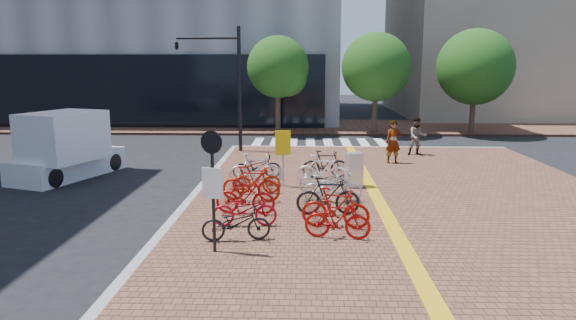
{
  "coord_description": "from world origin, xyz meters",
  "views": [
    {
      "loc": [
        -0.36,
        -14.44,
        4.39
      ],
      "look_at": [
        -0.88,
        1.99,
        1.3
      ],
      "focal_mm": 32.0,
      "sensor_mm": 36.0,
      "label": 1
    }
  ],
  "objects_px": {
    "bike_2": "(245,196)",
    "bike_9": "(328,196)",
    "utility_box": "(354,170)",
    "box_truck": "(65,146)",
    "bike_8": "(335,208)",
    "traffic_light_pole": "(211,66)",
    "bike_5": "(255,170)",
    "bike_7": "(338,219)",
    "pedestrian_b": "(417,136)",
    "notice_sign": "(213,177)",
    "bike_3": "(251,184)",
    "yellow_sign": "(283,148)",
    "bike_6": "(257,166)",
    "bike_0": "(236,223)",
    "bike_13": "(325,164)",
    "bike_11": "(323,181)",
    "bike_1": "(245,210)",
    "pedestrian_a": "(393,142)",
    "bike_4": "(257,180)",
    "bike_12": "(322,170)",
    "bike_10": "(333,187)"
  },
  "relations": [
    {
      "from": "yellow_sign",
      "to": "traffic_light_pole",
      "type": "distance_m",
      "value": 8.79
    },
    {
      "from": "bike_1",
      "to": "bike_10",
      "type": "bearing_deg",
      "value": -48.32
    },
    {
      "from": "utility_box",
      "to": "bike_0",
      "type": "bearing_deg",
      "value": -120.9
    },
    {
      "from": "bike_13",
      "to": "bike_5",
      "type": "bearing_deg",
      "value": 112.7
    },
    {
      "from": "bike_2",
      "to": "bike_4",
      "type": "xyz_separation_m",
      "value": [
        0.11,
        2.34,
        -0.04
      ]
    },
    {
      "from": "bike_3",
      "to": "bike_12",
      "type": "height_order",
      "value": "bike_3"
    },
    {
      "from": "bike_3",
      "to": "notice_sign",
      "type": "xyz_separation_m",
      "value": [
        -0.39,
        -4.42,
        1.21
      ]
    },
    {
      "from": "bike_8",
      "to": "bike_13",
      "type": "xyz_separation_m",
      "value": [
        -0.02,
        6.0,
        -0.01
      ]
    },
    {
      "from": "bike_0",
      "to": "bike_3",
      "type": "xyz_separation_m",
      "value": [
        -0.01,
        3.62,
        0.12
      ]
    },
    {
      "from": "bike_0",
      "to": "bike_3",
      "type": "distance_m",
      "value": 3.62
    },
    {
      "from": "bike_6",
      "to": "yellow_sign",
      "type": "xyz_separation_m",
      "value": [
        1.03,
        -1.19,
        0.9
      ]
    },
    {
      "from": "pedestrian_a",
      "to": "bike_5",
      "type": "bearing_deg",
      "value": -150.58
    },
    {
      "from": "bike_3",
      "to": "pedestrian_a",
      "type": "distance_m",
      "value": 8.48
    },
    {
      "from": "bike_9",
      "to": "box_truck",
      "type": "xyz_separation_m",
      "value": [
        -10.0,
        5.29,
        0.54
      ]
    },
    {
      "from": "bike_0",
      "to": "notice_sign",
      "type": "bearing_deg",
      "value": 144.95
    },
    {
      "from": "bike_2",
      "to": "bike_9",
      "type": "distance_m",
      "value": 2.36
    },
    {
      "from": "bike_4",
      "to": "traffic_light_pole",
      "type": "height_order",
      "value": "traffic_light_pole"
    },
    {
      "from": "bike_12",
      "to": "traffic_light_pole",
      "type": "distance_m",
      "value": 9.62
    },
    {
      "from": "bike_3",
      "to": "yellow_sign",
      "type": "distance_m",
      "value": 2.36
    },
    {
      "from": "bike_3",
      "to": "bike_2",
      "type": "bearing_deg",
      "value": -172.72
    },
    {
      "from": "pedestrian_a",
      "to": "notice_sign",
      "type": "relative_size",
      "value": 0.66
    },
    {
      "from": "bike_2",
      "to": "yellow_sign",
      "type": "relative_size",
      "value": 0.87
    },
    {
      "from": "traffic_light_pole",
      "to": "bike_1",
      "type": "bearing_deg",
      "value": -76.05
    },
    {
      "from": "bike_6",
      "to": "notice_sign",
      "type": "relative_size",
      "value": 0.64
    },
    {
      "from": "bike_11",
      "to": "bike_12",
      "type": "relative_size",
      "value": 0.9
    },
    {
      "from": "utility_box",
      "to": "bike_6",
      "type": "bearing_deg",
      "value": 161.54
    },
    {
      "from": "bike_5",
      "to": "bike_6",
      "type": "xyz_separation_m",
      "value": [
        -0.05,
        1.05,
        -0.1
      ]
    },
    {
      "from": "bike_1",
      "to": "utility_box",
      "type": "distance_m",
      "value": 5.59
    },
    {
      "from": "bike_5",
      "to": "bike_7",
      "type": "bearing_deg",
      "value": -164.01
    },
    {
      "from": "bike_3",
      "to": "bike_7",
      "type": "xyz_separation_m",
      "value": [
        2.48,
        -3.41,
        -0.07
      ]
    },
    {
      "from": "bike_4",
      "to": "bike_12",
      "type": "relative_size",
      "value": 0.87
    },
    {
      "from": "bike_8",
      "to": "traffic_light_pole",
      "type": "relative_size",
      "value": 0.3
    },
    {
      "from": "bike_7",
      "to": "bike_13",
      "type": "height_order",
      "value": "bike_13"
    },
    {
      "from": "bike_2",
      "to": "bike_9",
      "type": "xyz_separation_m",
      "value": [
        2.36,
        0.02,
        0.03
      ]
    },
    {
      "from": "bike_6",
      "to": "traffic_light_pole",
      "type": "height_order",
      "value": "traffic_light_pole"
    },
    {
      "from": "traffic_light_pole",
      "to": "yellow_sign",
      "type": "bearing_deg",
      "value": -62.93
    },
    {
      "from": "pedestrian_b",
      "to": "notice_sign",
      "type": "height_order",
      "value": "notice_sign"
    },
    {
      "from": "bike_12",
      "to": "pedestrian_a",
      "type": "distance_m",
      "value": 5.37
    },
    {
      "from": "bike_0",
      "to": "bike_9",
      "type": "relative_size",
      "value": 0.92
    },
    {
      "from": "bike_11",
      "to": "bike_13",
      "type": "distance_m",
      "value": 2.41
    },
    {
      "from": "bike_1",
      "to": "pedestrian_a",
      "type": "distance_m",
      "value": 10.45
    },
    {
      "from": "bike_9",
      "to": "bike_13",
      "type": "distance_m",
      "value": 4.82
    },
    {
      "from": "bike_8",
      "to": "notice_sign",
      "type": "bearing_deg",
      "value": 133.62
    },
    {
      "from": "utility_box",
      "to": "box_truck",
      "type": "bearing_deg",
      "value": 170.28
    },
    {
      "from": "bike_6",
      "to": "bike_11",
      "type": "height_order",
      "value": "bike_6"
    },
    {
      "from": "bike_7",
      "to": "bike_12",
      "type": "relative_size",
      "value": 0.89
    },
    {
      "from": "bike_0",
      "to": "utility_box",
      "type": "height_order",
      "value": "utility_box"
    },
    {
      "from": "bike_12",
      "to": "bike_6",
      "type": "bearing_deg",
      "value": 75.71
    },
    {
      "from": "bike_11",
      "to": "pedestrian_b",
      "type": "height_order",
      "value": "pedestrian_b"
    },
    {
      "from": "bike_6",
      "to": "bike_10",
      "type": "bearing_deg",
      "value": -151.15
    }
  ]
}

